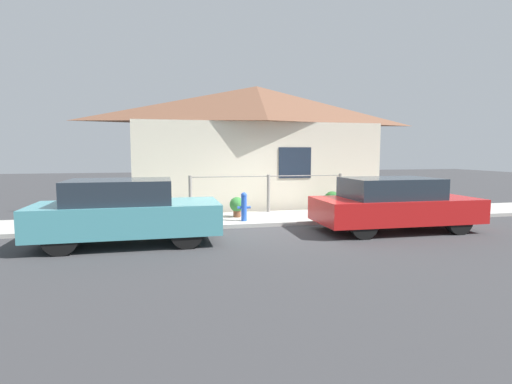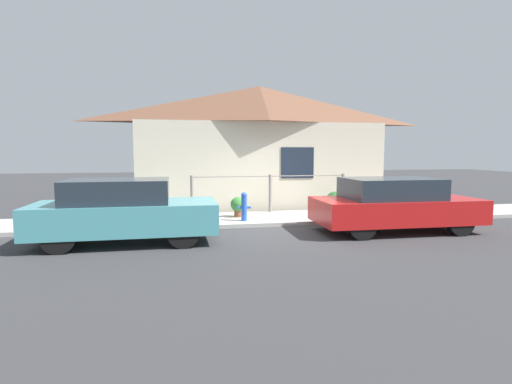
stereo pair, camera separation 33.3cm
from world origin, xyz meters
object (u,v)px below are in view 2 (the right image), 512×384
object	(u,v)px
car_right	(394,205)
potted_plant_corner	(335,200)
potted_plant_near_hydrant	(238,205)
fire_hydrant	(244,206)
car_left	(124,211)
potted_plant_by_fence	(132,205)

from	to	relation	value
car_right	potted_plant_corner	distance (m)	2.82
potted_plant_near_hydrant	potted_plant_corner	distance (m)	3.16
car_right	fire_hydrant	xyz separation A→B (m)	(-3.47, 1.66, -0.16)
car_left	potted_plant_corner	xyz separation A→B (m)	(5.95, 2.79, -0.24)
fire_hydrant	potted_plant_corner	bearing A→B (deg)	20.21
fire_hydrant	potted_plant_corner	distance (m)	3.26
potted_plant_near_hydrant	fire_hydrant	bearing A→B (deg)	-84.65
car_left	potted_plant_by_fence	world-z (taller)	car_left
fire_hydrant	potted_plant_by_fence	bearing A→B (deg)	166.21
potted_plant_by_fence	potted_plant_corner	bearing A→B (deg)	3.73
car_right	potted_plant_near_hydrant	xyz separation A→B (m)	(-3.53, 2.35, -0.23)
car_left	fire_hydrant	distance (m)	3.34
car_left	fire_hydrant	bearing A→B (deg)	29.67
potted_plant_by_fence	potted_plant_corner	xyz separation A→B (m)	(6.04, 0.39, -0.05)
potted_plant_corner	car_left	bearing A→B (deg)	-154.90
car_left	potted_plant_near_hydrant	size ratio (longest dim) A/B	6.66
potted_plant_near_hydrant	potted_plant_by_fence	bearing A→B (deg)	179.10
potted_plant_corner	potted_plant_by_fence	bearing A→B (deg)	-176.27
potted_plant_by_fence	car_left	bearing A→B (deg)	-87.78
car_left	car_right	distance (m)	6.36
potted_plant_near_hydrant	potted_plant_by_fence	xyz separation A→B (m)	(-2.92, 0.05, 0.07)
car_left	car_right	world-z (taller)	car_left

